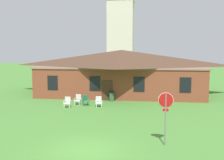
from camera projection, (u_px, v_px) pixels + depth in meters
name	position (u px, v px, depth m)	size (l,w,h in m)	color
ground_plane	(86.00, 150.00, 13.32)	(200.00, 200.00, 0.00)	#477F33
brick_building	(122.00, 71.00, 31.42)	(18.95, 10.40, 5.25)	brown
dome_tower	(121.00, 28.00, 49.98)	(5.18, 5.18, 20.67)	beige
stop_sign	(166.00, 108.00, 13.76)	(0.81, 0.07, 2.87)	slate
lawn_chair_by_porch	(67.00, 102.00, 23.51)	(0.69, 0.72, 0.96)	silver
lawn_chair_near_door	(78.00, 99.00, 24.82)	(0.67, 0.70, 0.96)	silver
lawn_chair_left_end	(85.00, 100.00, 24.46)	(0.82, 0.85, 0.96)	#28704C
lawn_chair_middle	(99.00, 101.00, 23.75)	(0.73, 0.77, 0.96)	white
trash_bin	(112.00, 96.00, 26.50)	(0.56, 0.56, 0.98)	#335638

